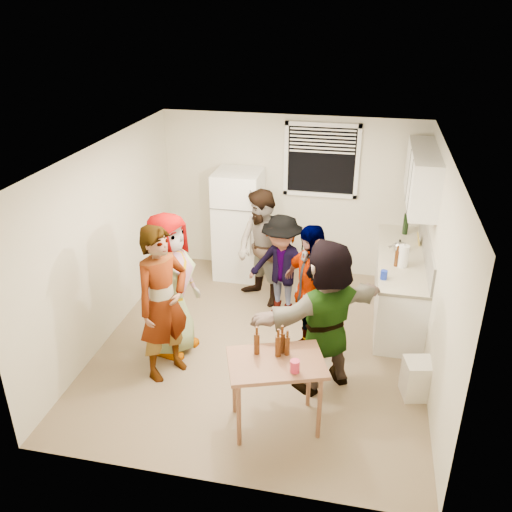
% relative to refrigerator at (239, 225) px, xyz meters
% --- Properties ---
extents(room, '(4.00, 4.50, 2.50)m').
position_rel_refrigerator_xyz_m(room, '(0.75, -1.88, -0.85)').
color(room, beige).
rests_on(room, ground).
extents(window, '(1.12, 0.10, 1.06)m').
position_rel_refrigerator_xyz_m(window, '(1.20, 0.33, 1.00)').
color(window, white).
rests_on(window, room).
extents(refrigerator, '(0.70, 0.70, 1.70)m').
position_rel_refrigerator_xyz_m(refrigerator, '(0.00, 0.00, 0.00)').
color(refrigerator, white).
rests_on(refrigerator, ground).
extents(counter_lower, '(0.60, 2.20, 0.86)m').
position_rel_refrigerator_xyz_m(counter_lower, '(2.45, -0.73, -0.42)').
color(counter_lower, white).
rests_on(counter_lower, ground).
extents(countertop, '(0.64, 2.22, 0.04)m').
position_rel_refrigerator_xyz_m(countertop, '(2.45, -0.73, 0.03)').
color(countertop, beige).
rests_on(countertop, counter_lower).
extents(backsplash, '(0.03, 2.20, 0.36)m').
position_rel_refrigerator_xyz_m(backsplash, '(2.74, -0.73, 0.23)').
color(backsplash, beige).
rests_on(backsplash, countertop).
extents(upper_cabinets, '(0.34, 1.60, 0.70)m').
position_rel_refrigerator_xyz_m(upper_cabinets, '(2.58, -0.53, 1.10)').
color(upper_cabinets, white).
rests_on(upper_cabinets, room).
extents(kettle, '(0.28, 0.26, 0.18)m').
position_rel_refrigerator_xyz_m(kettle, '(2.40, -0.60, 0.05)').
color(kettle, silver).
rests_on(kettle, countertop).
extents(paper_towel, '(0.13, 0.13, 0.29)m').
position_rel_refrigerator_xyz_m(paper_towel, '(2.43, -1.07, 0.05)').
color(paper_towel, white).
rests_on(paper_towel, countertop).
extents(wine_bottle, '(0.08, 0.08, 0.31)m').
position_rel_refrigerator_xyz_m(wine_bottle, '(2.50, 0.04, 0.05)').
color(wine_bottle, black).
rests_on(wine_bottle, countertop).
extents(beer_bottle_counter, '(0.05, 0.05, 0.21)m').
position_rel_refrigerator_xyz_m(beer_bottle_counter, '(2.35, -1.08, 0.05)').
color(beer_bottle_counter, '#47230C').
rests_on(beer_bottle_counter, countertop).
extents(blue_cup, '(0.09, 0.09, 0.11)m').
position_rel_refrigerator_xyz_m(blue_cup, '(2.19, -1.48, 0.05)').
color(blue_cup, '#1630C6').
rests_on(blue_cup, countertop).
extents(picture_frame, '(0.02, 0.17, 0.14)m').
position_rel_refrigerator_xyz_m(picture_frame, '(2.67, -0.29, 0.12)').
color(picture_frame, gold).
rests_on(picture_frame, countertop).
extents(trash_bin, '(0.37, 0.37, 0.45)m').
position_rel_refrigerator_xyz_m(trash_bin, '(2.63, -2.49, -0.60)').
color(trash_bin, silver).
rests_on(trash_bin, ground).
extents(serving_table, '(1.10, 0.91, 0.80)m').
position_rel_refrigerator_xyz_m(serving_table, '(1.17, -3.27, -0.85)').
color(serving_table, brown).
rests_on(serving_table, ground).
extents(beer_bottle_table, '(0.05, 0.05, 0.21)m').
position_rel_refrigerator_xyz_m(beer_bottle_table, '(1.26, -3.13, -0.05)').
color(beer_bottle_table, '#47230C').
rests_on(beer_bottle_table, serving_table).
extents(red_cup, '(0.09, 0.09, 0.12)m').
position_rel_refrigerator_xyz_m(red_cup, '(1.37, -3.39, -0.05)').
color(red_cup, '#BC2641').
rests_on(red_cup, serving_table).
extents(guest_grey, '(2.00, 1.35, 0.58)m').
position_rel_refrigerator_xyz_m(guest_grey, '(-0.32, -2.20, -0.85)').
color(guest_grey, gray).
rests_on(guest_grey, ground).
extents(guest_stripe, '(1.95, 1.55, 0.45)m').
position_rel_refrigerator_xyz_m(guest_stripe, '(-0.23, -2.66, -0.85)').
color(guest_stripe, '#141933').
rests_on(guest_stripe, ground).
extents(guest_back_left, '(1.69, 1.84, 0.64)m').
position_rel_refrigerator_xyz_m(guest_back_left, '(0.53, -0.79, -0.85)').
color(guest_back_left, brown).
rests_on(guest_back_left, ground).
extents(guest_back_right, '(1.42, 1.74, 0.56)m').
position_rel_refrigerator_xyz_m(guest_back_right, '(0.86, -1.13, -0.85)').
color(guest_back_right, '#424147').
rests_on(guest_back_right, ground).
extents(guest_black, '(1.99, 1.91, 0.43)m').
position_rel_refrigerator_xyz_m(guest_black, '(1.34, -1.96, -0.85)').
color(guest_black, black).
rests_on(guest_black, ground).
extents(guest_orange, '(2.43, 2.44, 0.53)m').
position_rel_refrigerator_xyz_m(guest_orange, '(1.58, -2.50, -0.85)').
color(guest_orange, '#DC8D46').
rests_on(guest_orange, ground).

